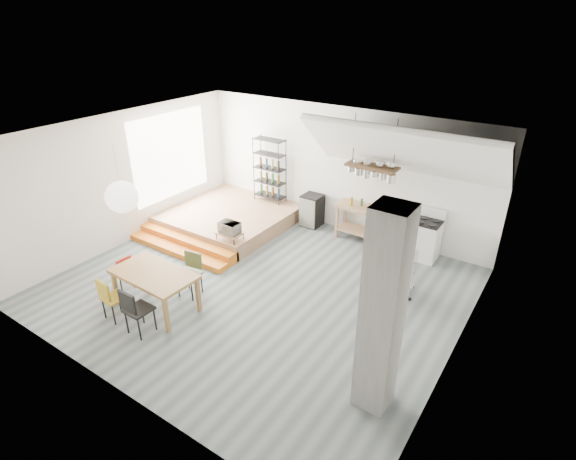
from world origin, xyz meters
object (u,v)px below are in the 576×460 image
Objects in this scene: stove at (426,239)px; mini_fridge at (312,210)px; dining_table at (154,276)px; rolling_cart at (393,266)px.

mini_fridge is at bearing 179.19° from stove.
dining_table is 4.73m from rolling_cart.
dining_table is 1.95× the size of mini_fridge.
stove reaches higher than mini_fridge.
stove reaches higher than rolling_cart.
rolling_cart is (3.59, 3.08, -0.11)m from dining_table.
rolling_cart is (-0.11, -1.75, 0.11)m from stove.
dining_table is (-3.70, -4.84, 0.22)m from stove.
dining_table is 1.66× the size of rolling_cart.
mini_fridge is (0.59, 4.88, -0.27)m from dining_table.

